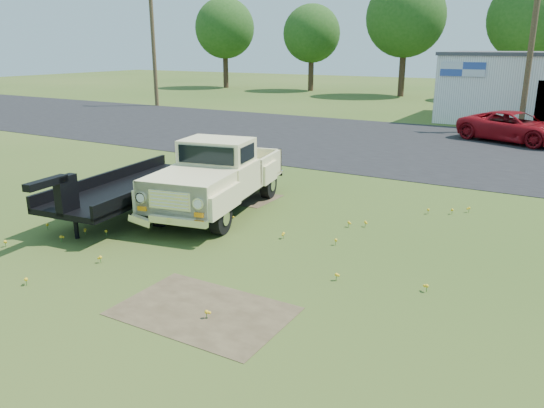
% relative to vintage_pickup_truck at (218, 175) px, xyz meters
% --- Properties ---
extents(ground, '(140.00, 140.00, 0.00)m').
position_rel_vintage_pickup_truck_xyz_m(ground, '(1.75, -1.99, -1.03)').
color(ground, '#304D18').
rests_on(ground, ground).
extents(asphalt_lot, '(90.00, 14.00, 0.02)m').
position_rel_vintage_pickup_truck_xyz_m(asphalt_lot, '(1.75, 13.01, -1.03)').
color(asphalt_lot, black).
rests_on(asphalt_lot, ground).
extents(dirt_patch_a, '(3.00, 2.00, 0.01)m').
position_rel_vintage_pickup_truck_xyz_m(dirt_patch_a, '(3.25, -4.99, -1.03)').
color(dirt_patch_a, '#453824').
rests_on(dirt_patch_a, ground).
extents(dirt_patch_b, '(2.20, 1.60, 0.01)m').
position_rel_vintage_pickup_truck_xyz_m(dirt_patch_b, '(-0.25, 1.51, -1.03)').
color(dirt_patch_b, '#453824').
rests_on(dirt_patch_b, ground).
extents(utility_pole_west, '(1.60, 0.30, 9.00)m').
position_rel_vintage_pickup_truck_xyz_m(utility_pole_west, '(-20.25, 20.01, 3.57)').
color(utility_pole_west, '#3F2D1D').
rests_on(utility_pole_west, ground).
extents(utility_pole_mid, '(1.60, 0.30, 9.00)m').
position_rel_vintage_pickup_truck_xyz_m(utility_pole_mid, '(5.75, 20.01, 3.57)').
color(utility_pole_mid, '#3F2D1D').
rests_on(utility_pole_mid, ground).
extents(treeline_a, '(6.40, 6.40, 9.52)m').
position_rel_vintage_pickup_truck_xyz_m(treeline_a, '(-26.25, 38.01, 5.27)').
color(treeline_a, '#3C281B').
rests_on(treeline_a, ground).
extents(treeline_b, '(5.76, 5.76, 8.57)m').
position_rel_vintage_pickup_truck_xyz_m(treeline_b, '(-16.25, 39.01, 4.64)').
color(treeline_b, '#3C281B').
rests_on(treeline_b, ground).
extents(treeline_c, '(7.04, 7.04, 10.47)m').
position_rel_vintage_pickup_truck_xyz_m(treeline_c, '(-6.25, 37.51, 5.91)').
color(treeline_c, '#3C281B').
rests_on(treeline_c, ground).
extents(treeline_d, '(6.72, 6.72, 10.00)m').
position_rel_vintage_pickup_truck_xyz_m(treeline_d, '(3.75, 38.51, 5.59)').
color(treeline_d, '#3C281B').
rests_on(treeline_d, ground).
extents(vintage_pickup_truck, '(3.21, 5.98, 2.06)m').
position_rel_vintage_pickup_truck_xyz_m(vintage_pickup_truck, '(0.00, 0.00, 0.00)').
color(vintage_pickup_truck, beige).
rests_on(vintage_pickup_truck, ground).
extents(flatbed_trailer, '(2.67, 6.25, 1.66)m').
position_rel_vintage_pickup_truck_xyz_m(flatbed_trailer, '(-1.90, -1.28, -0.20)').
color(flatbed_trailer, black).
rests_on(flatbed_trailer, ground).
extents(red_pickup, '(5.74, 4.11, 1.45)m').
position_rel_vintage_pickup_truck_xyz_m(red_pickup, '(5.83, 16.24, -0.30)').
color(red_pickup, maroon).
rests_on(red_pickup, ground).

